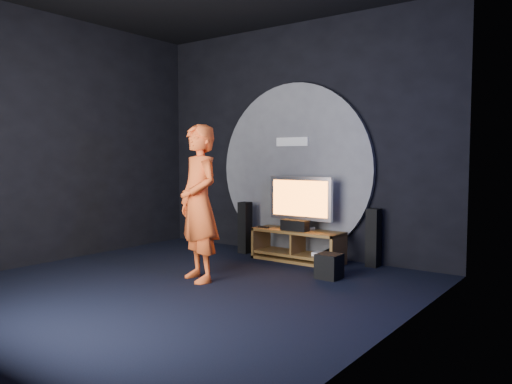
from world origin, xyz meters
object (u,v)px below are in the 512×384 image
(tv, at_px, (301,201))
(player, at_px, (199,203))
(media_console, at_px, (298,248))
(subwoofer, at_px, (329,266))
(tower_speaker_right, at_px, (373,238))
(tower_speaker_left, at_px, (245,228))

(tv, distance_m, player, 1.77)
(media_console, xyz_separation_m, subwoofer, (0.84, -0.65, -0.04))
(media_console, xyz_separation_m, player, (-0.38, -1.67, 0.74))
(tower_speaker_right, bearing_deg, player, -125.13)
(tv, bearing_deg, tower_speaker_right, 12.91)
(tower_speaker_right, distance_m, player, 2.47)
(tv, xyz_separation_m, player, (-0.37, -1.73, 0.07))
(subwoofer, relative_size, player, 0.16)
(tower_speaker_left, distance_m, tower_speaker_right, 2.02)
(subwoofer, bearing_deg, player, -140.12)
(media_console, bearing_deg, subwoofer, -37.61)
(media_console, distance_m, tower_speaker_left, 1.01)
(tower_speaker_left, bearing_deg, tower_speaker_right, 7.35)
(media_console, bearing_deg, player, -102.69)
(player, bearing_deg, tv, 99.58)
(subwoofer, bearing_deg, tower_speaker_left, 159.38)
(media_console, xyz_separation_m, tower_speaker_right, (1.01, 0.30, 0.20))
(tv, height_order, player, player)
(player, bearing_deg, tower_speaker_left, 131.44)
(tv, height_order, tower_speaker_left, tv)
(tv, xyz_separation_m, subwoofer, (0.85, -0.72, -0.71))
(tower_speaker_right, bearing_deg, media_console, -163.43)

